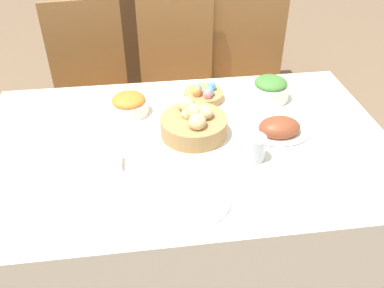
{
  "coord_description": "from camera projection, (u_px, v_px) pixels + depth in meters",
  "views": [
    {
      "loc": [
        -0.14,
        -1.23,
        1.64
      ],
      "look_at": [
        0.01,
        -0.07,
        0.78
      ],
      "focal_mm": 38.0,
      "sensor_mm": 36.0,
      "label": 1
    }
  ],
  "objects": [
    {
      "name": "ground_plane",
      "position": [
        187.0,
        265.0,
        1.97
      ],
      "size": [
        12.0,
        12.0,
        0.0
      ],
      "primitive_type": "plane",
      "color": "#7F664C"
    },
    {
      "name": "dining_table",
      "position": [
        186.0,
        211.0,
        1.75
      ],
      "size": [
        1.55,
        0.98,
        0.74
      ],
      "color": "white",
      "rests_on": "ground"
    },
    {
      "name": "chair_far_right",
      "position": [
        248.0,
        80.0,
        2.38
      ],
      "size": [
        0.46,
        0.46,
        1.0
      ],
      "rotation": [
        0.0,
        0.0,
        -0.1
      ],
      "color": "olive",
      "rests_on": "ground"
    },
    {
      "name": "chair_far_center",
      "position": [
        176.0,
        85.0,
        2.33
      ],
      "size": [
        0.46,
        0.46,
        1.0
      ],
      "rotation": [
        0.0,
        0.0,
        -0.1
      ],
      "color": "olive",
      "rests_on": "ground"
    },
    {
      "name": "chair_far_left",
      "position": [
        92.0,
        90.0,
        2.28
      ],
      "size": [
        0.46,
        0.46,
        1.0
      ],
      "rotation": [
        0.0,
        0.0,
        0.11
      ],
      "color": "olive",
      "rests_on": "ground"
    },
    {
      "name": "sideboard",
      "position": [
        191.0,
        41.0,
        3.08
      ],
      "size": [
        1.28,
        0.44,
        0.89
      ],
      "color": "brown",
      "rests_on": "ground"
    },
    {
      "name": "bread_basket",
      "position": [
        194.0,
        123.0,
        1.54
      ],
      "size": [
        0.25,
        0.25,
        0.13
      ],
      "color": "#AD8451",
      "rests_on": "dining_table"
    },
    {
      "name": "egg_basket",
      "position": [
        203.0,
        94.0,
        1.76
      ],
      "size": [
        0.17,
        0.17,
        0.08
      ],
      "color": "#AD8451",
      "rests_on": "dining_table"
    },
    {
      "name": "ham_platter",
      "position": [
        280.0,
        129.0,
        1.55
      ],
      "size": [
        0.25,
        0.17,
        0.08
      ],
      "color": "white",
      "rests_on": "dining_table"
    },
    {
      "name": "carrot_bowl",
      "position": [
        129.0,
        104.0,
        1.67
      ],
      "size": [
        0.16,
        0.16,
        0.08
      ],
      "color": "white",
      "rests_on": "dining_table"
    },
    {
      "name": "green_salad_bowl",
      "position": [
        270.0,
        89.0,
        1.76
      ],
      "size": [
        0.17,
        0.17,
        0.1
      ],
      "color": "white",
      "rests_on": "dining_table"
    },
    {
      "name": "dinner_plate",
      "position": [
        190.0,
        199.0,
        1.27
      ],
      "size": [
        0.26,
        0.26,
        0.01
      ],
      "color": "white",
      "rests_on": "dining_table"
    },
    {
      "name": "fork",
      "position": [
        141.0,
        204.0,
        1.26
      ],
      "size": [
        0.02,
        0.19,
        0.0
      ],
      "rotation": [
        0.0,
        0.0,
        -0.04
      ],
      "color": "silver",
      "rests_on": "dining_table"
    },
    {
      "name": "knife",
      "position": [
        238.0,
        195.0,
        1.29
      ],
      "size": [
        0.02,
        0.19,
        0.0
      ],
      "rotation": [
        0.0,
        0.0,
        -0.04
      ],
      "color": "silver",
      "rests_on": "dining_table"
    },
    {
      "name": "spoon",
      "position": [
        247.0,
        194.0,
        1.29
      ],
      "size": [
        0.02,
        0.19,
        0.0
      ],
      "rotation": [
        0.0,
        0.0,
        0.04
      ],
      "color": "silver",
      "rests_on": "dining_table"
    },
    {
      "name": "drinking_cup",
      "position": [
        254.0,
        148.0,
        1.42
      ],
      "size": [
        0.08,
        0.08,
        0.09
      ],
      "color": "silver",
      "rests_on": "dining_table"
    },
    {
      "name": "butter_dish",
      "position": [
        105.0,
        163.0,
        1.4
      ],
      "size": [
        0.12,
        0.07,
        0.03
      ],
      "color": "white",
      "rests_on": "dining_table"
    }
  ]
}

